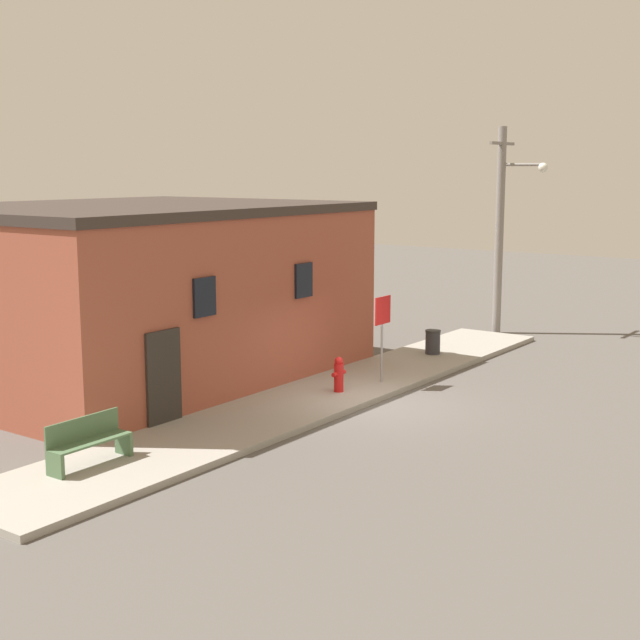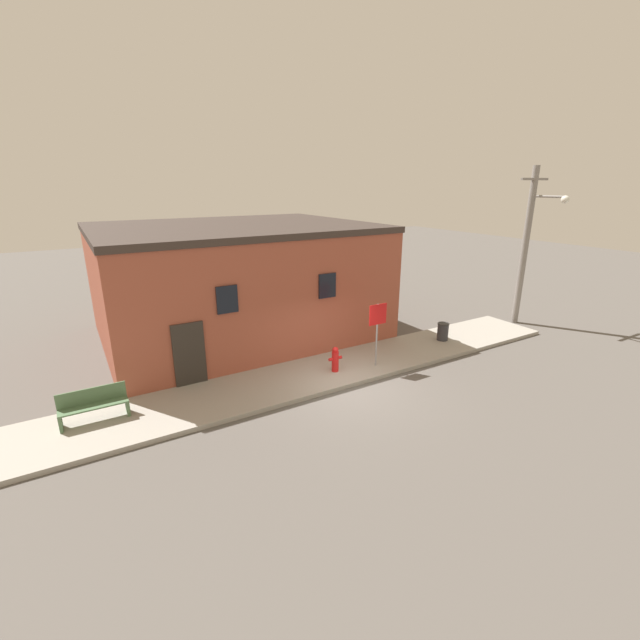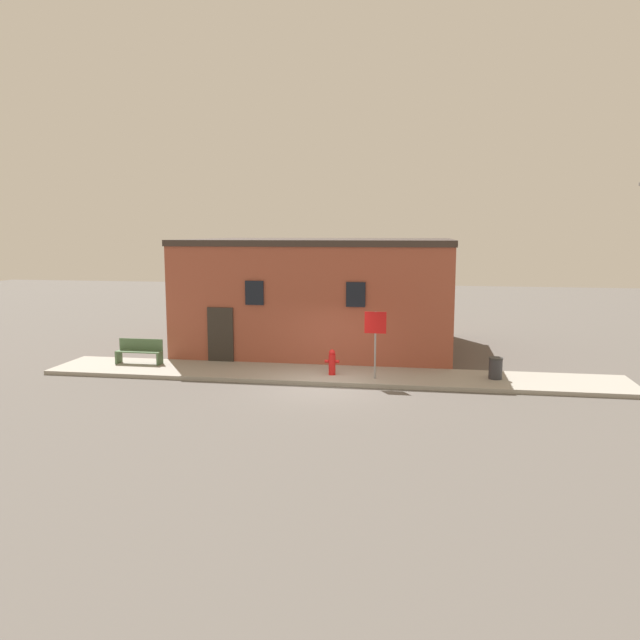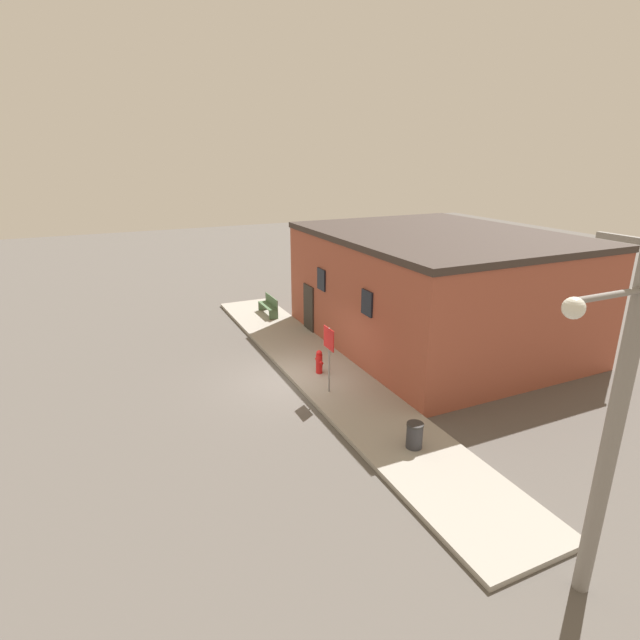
% 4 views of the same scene
% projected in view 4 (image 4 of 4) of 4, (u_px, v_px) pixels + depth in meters
% --- Properties ---
extents(ground_plane, '(80.00, 80.00, 0.00)m').
position_uv_depth(ground_plane, '(290.00, 381.00, 17.87)').
color(ground_plane, '#56514C').
extents(sidewalk, '(20.07, 2.68, 0.14)m').
position_uv_depth(sidewalk, '(324.00, 372.00, 18.38)').
color(sidewalk, '#9E998E').
rests_on(sidewalk, ground).
extents(brick_building, '(10.88, 8.78, 4.71)m').
position_uv_depth(brick_building, '(434.00, 288.00, 20.89)').
color(brick_building, '#9E4C38').
rests_on(brick_building, ground).
extents(fire_hydrant, '(0.50, 0.24, 0.88)m').
position_uv_depth(fire_hydrant, '(319.00, 362.00, 18.02)').
color(fire_hydrant, red).
rests_on(fire_hydrant, sidewalk).
extents(stop_sign, '(0.72, 0.06, 2.26)m').
position_uv_depth(stop_sign, '(329.00, 347.00, 16.23)').
color(stop_sign, gray).
rests_on(stop_sign, sidewalk).
extents(bench, '(1.71, 0.44, 0.91)m').
position_uv_depth(bench, '(269.00, 305.00, 24.61)').
color(bench, '#4C6B47').
rests_on(bench, sidewalk).
extents(trash_bin, '(0.47, 0.47, 0.72)m').
position_uv_depth(trash_bin, '(415.00, 435.00, 13.46)').
color(trash_bin, '#333338').
rests_on(trash_bin, sidewalk).
extents(utility_pole, '(1.80, 1.78, 7.06)m').
position_uv_depth(utility_pole, '(614.00, 410.00, 8.14)').
color(utility_pole, gray).
rests_on(utility_pole, ground).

